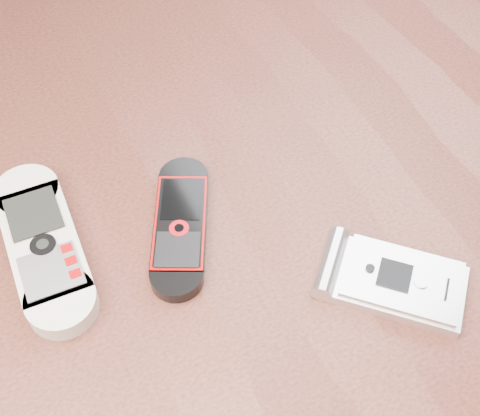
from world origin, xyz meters
The scene contains 4 objects.
table centered at (0.00, 0.00, 0.64)m, with size 1.20×0.80×0.75m.
nokia_white centered at (-0.16, 0.04, 0.76)m, with size 0.06×0.17×0.02m, color silver.
nokia_black_red centered at (-0.05, 0.01, 0.76)m, with size 0.04×0.14×0.01m, color black.
motorola_razr centered at (0.08, -0.12, 0.76)m, with size 0.06×0.12×0.02m, color silver.
Camera 1 is at (-0.14, -0.31, 1.21)m, focal length 50.00 mm.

